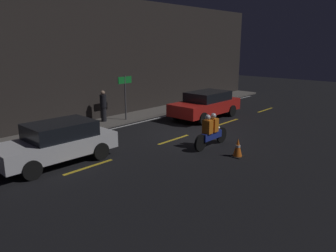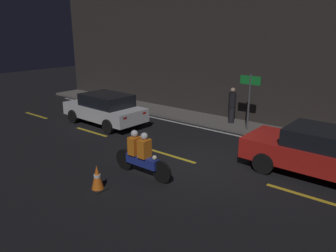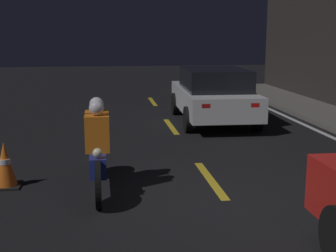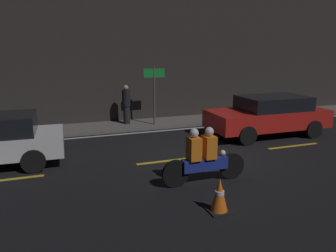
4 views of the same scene
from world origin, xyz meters
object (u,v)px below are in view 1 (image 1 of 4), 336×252
at_px(traffic_cone_near, 238,148).
at_px(motorcycle, 211,131).
at_px(sedan_white, 57,142).
at_px(taxi_red, 206,104).
at_px(pedestrian, 103,106).
at_px(shop_sign, 125,89).

bearing_deg(traffic_cone_near, motorcycle, 78.22).
bearing_deg(sedan_white, motorcycle, 151.36).
height_order(sedan_white, traffic_cone_near, sedan_white).
relative_size(sedan_white, taxi_red, 0.92).
relative_size(sedan_white, pedestrian, 2.56).
relative_size(sedan_white, shop_sign, 1.75).
bearing_deg(shop_sign, taxi_red, -35.42).
xyz_separation_m(sedan_white, motorcycle, (5.14, -3.03, -0.11)).
relative_size(taxi_red, motorcycle, 2.07).
bearing_deg(shop_sign, pedestrian, 152.71).
bearing_deg(pedestrian, taxi_red, -33.74).
bearing_deg(pedestrian, sedan_white, -143.09).
height_order(sedan_white, motorcycle, sedan_white).
xyz_separation_m(motorcycle, shop_sign, (0.63, 6.02, 1.16)).
relative_size(motorcycle, traffic_cone_near, 3.03).
distance_m(sedan_white, taxi_red, 9.50).
height_order(taxi_red, pedestrian, pedestrian).
bearing_deg(motorcycle, taxi_red, 37.35).
xyz_separation_m(motorcycle, pedestrian, (-0.44, 6.57, 0.30)).
relative_size(sedan_white, motorcycle, 1.91).
xyz_separation_m(taxi_red, motorcycle, (-4.36, -3.36, -0.14)).
bearing_deg(motorcycle, shop_sign, 83.73).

